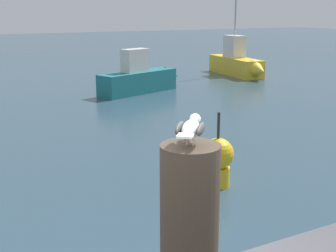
{
  "coord_description": "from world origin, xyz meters",
  "views": [
    {
      "loc": [
        -0.98,
        -2.49,
        3.0
      ],
      "look_at": [
        0.26,
        -0.22,
        2.35
      ],
      "focal_mm": 49.14,
      "sensor_mm": 36.0,
      "label": 1
    }
  ],
  "objects_px": {
    "mooring_post": "(189,236)",
    "seagull": "(191,129)",
    "boat_teal": "(143,78)",
    "boat_yellow": "(238,63)",
    "channel_buoy": "(218,160)"
  },
  "relations": [
    {
      "from": "seagull",
      "to": "boat_teal",
      "type": "bearing_deg",
      "value": 65.37
    },
    {
      "from": "boat_teal",
      "to": "channel_buoy",
      "type": "relative_size",
      "value": 2.98
    },
    {
      "from": "mooring_post",
      "to": "seagull",
      "type": "distance_m",
      "value": 0.63
    },
    {
      "from": "channel_buoy",
      "to": "seagull",
      "type": "bearing_deg",
      "value": -126.85
    },
    {
      "from": "mooring_post",
      "to": "seagull",
      "type": "xyz_separation_m",
      "value": [
        0.0,
        0.0,
        0.63
      ]
    },
    {
      "from": "channel_buoy",
      "to": "boat_teal",
      "type": "bearing_deg",
      "value": 71.96
    },
    {
      "from": "channel_buoy",
      "to": "boat_yellow",
      "type": "bearing_deg",
      "value": 51.35
    },
    {
      "from": "boat_teal",
      "to": "boat_yellow",
      "type": "xyz_separation_m",
      "value": [
        5.9,
        1.91,
        0.06
      ]
    },
    {
      "from": "boat_teal",
      "to": "channel_buoy",
      "type": "xyz_separation_m",
      "value": [
        -3.0,
        -9.22,
        -0.04
      ]
    },
    {
      "from": "mooring_post",
      "to": "channel_buoy",
      "type": "distance_m",
      "value": 5.42
    },
    {
      "from": "mooring_post",
      "to": "boat_teal",
      "type": "bearing_deg",
      "value": 65.36
    },
    {
      "from": "boat_teal",
      "to": "boat_yellow",
      "type": "distance_m",
      "value": 6.2
    },
    {
      "from": "boat_teal",
      "to": "boat_yellow",
      "type": "bearing_deg",
      "value": 17.97
    },
    {
      "from": "mooring_post",
      "to": "boat_yellow",
      "type": "xyz_separation_m",
      "value": [
        12.07,
        15.35,
        -1.18
      ]
    },
    {
      "from": "boat_yellow",
      "to": "channel_buoy",
      "type": "height_order",
      "value": "boat_yellow"
    }
  ]
}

